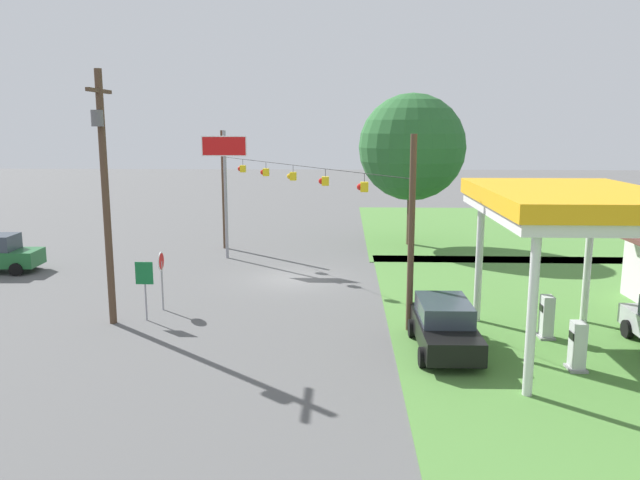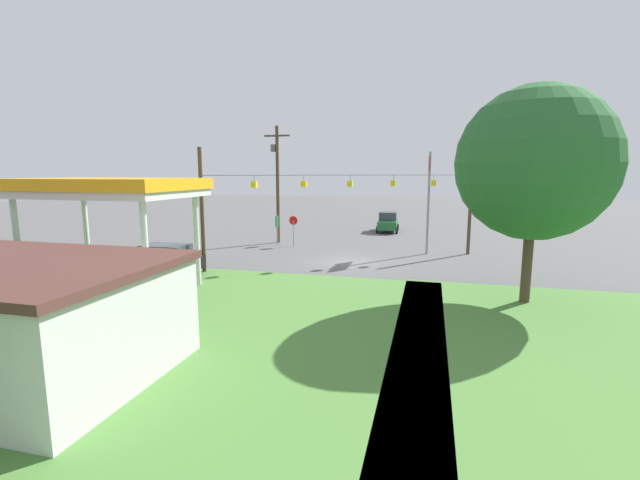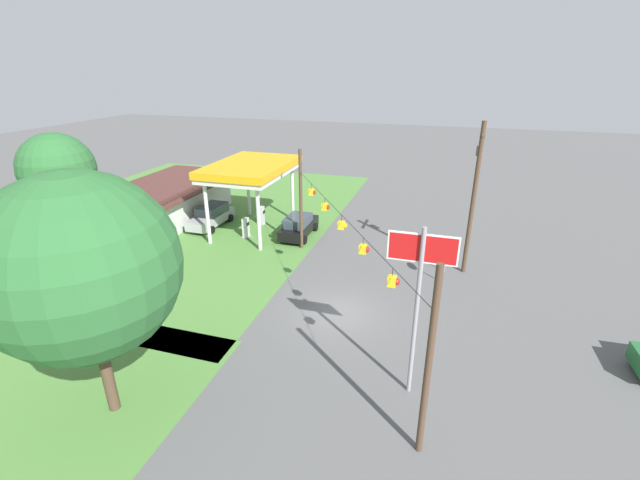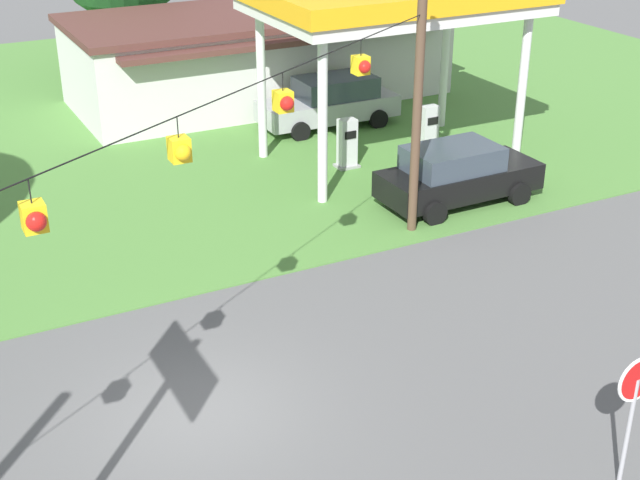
# 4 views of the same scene
# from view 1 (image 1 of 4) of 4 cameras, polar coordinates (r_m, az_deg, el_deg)

# --- Properties ---
(ground_plane) EXTENTS (160.00, 160.00, 0.00)m
(ground_plane) POSITION_cam_1_polar(r_m,az_deg,el_deg) (31.73, -2.40, -3.58)
(ground_plane) COLOR #565656
(grass_verge_opposite_corner) EXTENTS (24.00, 24.00, 0.04)m
(grass_verge_opposite_corner) POSITION_cam_1_polar(r_m,az_deg,el_deg) (49.21, 18.07, 0.96)
(grass_verge_opposite_corner) COLOR #4C7F38
(grass_verge_opposite_corner) RESTS_ON ground
(gas_station_canopy) EXTENTS (8.35, 5.59, 5.65)m
(gas_station_canopy) POSITION_cam_1_polar(r_m,az_deg,el_deg) (22.00, 21.90, 2.96)
(gas_station_canopy) COLOR silver
(gas_station_canopy) RESTS_ON ground
(fuel_pump_near) EXTENTS (0.71, 0.56, 1.61)m
(fuel_pump_near) POSITION_cam_1_polar(r_m,az_deg,el_deg) (24.29, 20.00, -6.75)
(fuel_pump_near) COLOR gray
(fuel_pump_near) RESTS_ON ground
(fuel_pump_far) EXTENTS (0.71, 0.56, 1.61)m
(fuel_pump_far) POSITION_cam_1_polar(r_m,az_deg,el_deg) (21.56, 22.46, -9.10)
(fuel_pump_far) COLOR gray
(fuel_pump_far) RESTS_ON ground
(car_at_pumps_front) EXTENTS (4.71, 2.15, 1.75)m
(car_at_pumps_front) POSITION_cam_1_polar(r_m,az_deg,el_deg) (22.02, 11.30, -7.68)
(car_at_pumps_front) COLOR black
(car_at_pumps_front) RESTS_ON ground
(stop_sign_roadside) EXTENTS (0.80, 0.08, 2.50)m
(stop_sign_roadside) POSITION_cam_1_polar(r_m,az_deg,el_deg) (26.89, -14.30, -2.49)
(stop_sign_roadside) COLOR #99999E
(stop_sign_roadside) RESTS_ON ground
(stop_sign_overhead) EXTENTS (0.22, 2.59, 7.40)m
(stop_sign_overhead) POSITION_cam_1_polar(r_m,az_deg,el_deg) (36.32, -8.71, 6.70)
(stop_sign_overhead) COLOR gray
(stop_sign_overhead) RESTS_ON ground
(route_sign) EXTENTS (0.10, 0.70, 2.40)m
(route_sign) POSITION_cam_1_polar(r_m,az_deg,el_deg) (25.60, -15.75, -3.45)
(route_sign) COLOR gray
(route_sign) RESTS_ON ground
(utility_pole_main) EXTENTS (2.20, 0.44, 9.74)m
(utility_pole_main) POSITION_cam_1_polar(r_m,az_deg,el_deg) (25.04, -19.10, 4.75)
(utility_pole_main) COLOR #4C3828
(utility_pole_main) RESTS_ON ground
(signal_span_gantry) EXTENTS (16.07, 10.24, 7.39)m
(signal_span_gantry) POSITION_cam_1_polar(r_m,az_deg,el_deg) (30.99, -2.48, 3.83)
(signal_span_gantry) COLOR #4C3828
(signal_span_gantry) RESTS_ON ground
(tree_west_verge) EXTENTS (6.77, 6.77, 9.71)m
(tree_west_verge) POSITION_cam_1_polar(r_m,az_deg,el_deg) (40.43, 8.42, 8.38)
(tree_west_verge) COLOR #4C3828
(tree_west_verge) RESTS_ON ground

